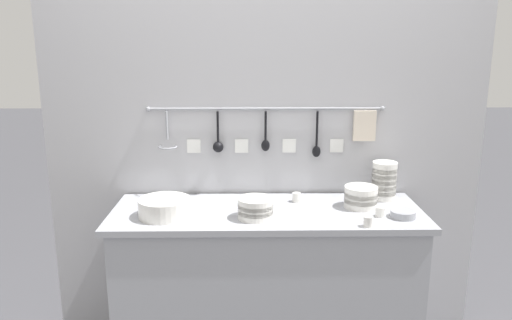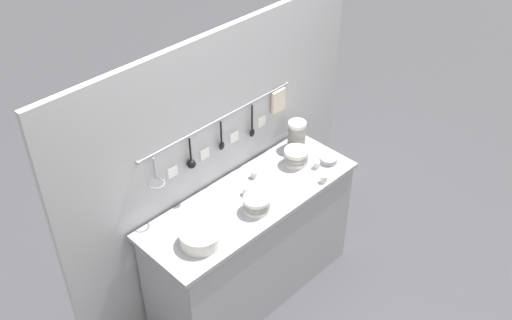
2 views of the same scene
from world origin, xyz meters
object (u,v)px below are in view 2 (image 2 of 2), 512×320
at_px(steel_mixing_bowl, 329,160).
at_px(cup_edge_far, 324,179).
at_px(cup_beside_plates, 246,191).
at_px(bowl_stack_tall_left, 297,134).
at_px(plate_stack, 201,237).
at_px(cup_edge_near, 254,174).
at_px(cup_back_right, 317,164).
at_px(bowl_stack_wide_centre, 257,204).
at_px(bowl_stack_short_front, 296,156).

height_order(steel_mixing_bowl, cup_edge_far, cup_edge_far).
bearing_deg(cup_edge_far, cup_beside_plates, 148.12).
height_order(bowl_stack_tall_left, cup_beside_plates, bowl_stack_tall_left).
distance_m(bowl_stack_tall_left, plate_stack, 1.11).
bearing_deg(bowl_stack_tall_left, cup_edge_near, -175.26).
xyz_separation_m(bowl_stack_tall_left, cup_edge_near, (-0.45, -0.04, -0.07)).
bearing_deg(cup_back_right, bowl_stack_wide_centre, -178.87).
height_order(bowl_stack_short_front, bowl_stack_tall_left, bowl_stack_tall_left).
relative_size(steel_mixing_bowl, cup_beside_plates, 2.49).
distance_m(plate_stack, cup_back_right, 1.00).
xyz_separation_m(bowl_stack_wide_centre, cup_back_right, (0.58, 0.01, -0.02)).
height_order(cup_edge_near, cup_beside_plates, same).
bearing_deg(bowl_stack_short_front, plate_stack, -173.03).
bearing_deg(cup_edge_near, steel_mixing_bowl, -26.65).
distance_m(cup_edge_far, cup_edge_near, 0.45).
height_order(cup_back_right, cup_edge_near, same).
distance_m(steel_mixing_bowl, cup_edge_far, 0.22).
bearing_deg(bowl_stack_wide_centre, plate_stack, 176.04).
bearing_deg(cup_edge_far, cup_edge_near, 128.92).
height_order(plate_stack, cup_beside_plates, plate_stack).
height_order(plate_stack, cup_edge_near, plate_stack).
distance_m(steel_mixing_bowl, cup_back_right, 0.10).
xyz_separation_m(plate_stack, steel_mixing_bowl, (1.10, -0.03, -0.03)).
height_order(bowl_stack_tall_left, cup_edge_near, bowl_stack_tall_left).
bearing_deg(cup_edge_far, bowl_stack_wide_centre, 166.67).
bearing_deg(bowl_stack_tall_left, cup_edge_far, -113.52).
bearing_deg(cup_edge_near, plate_stack, -162.16).
distance_m(cup_back_right, cup_edge_near, 0.43).
height_order(bowl_stack_tall_left, plate_stack, bowl_stack_tall_left).
height_order(bowl_stack_short_front, cup_edge_near, bowl_stack_short_front).
height_order(bowl_stack_short_front, steel_mixing_bowl, bowl_stack_short_front).
relative_size(bowl_stack_wide_centre, cup_edge_far, 3.49).
bearing_deg(steel_mixing_bowl, cup_back_right, 172.04).
bearing_deg(bowl_stack_short_front, bowl_stack_wide_centre, -164.44).
bearing_deg(bowl_stack_wide_centre, cup_back_right, 1.13).
bearing_deg(cup_edge_far, plate_stack, 170.93).
bearing_deg(bowl_stack_short_front, cup_edge_near, 163.78).
height_order(cup_back_right, cup_beside_plates, same).
xyz_separation_m(cup_edge_far, cup_beside_plates, (-0.43, 0.27, 0.00)).
distance_m(cup_back_right, cup_beside_plates, 0.53).
bearing_deg(cup_edge_near, cup_beside_plates, -151.53).
distance_m(bowl_stack_short_front, bowl_stack_wide_centre, 0.54).
distance_m(steel_mixing_bowl, cup_edge_near, 0.53).
bearing_deg(cup_back_right, bowl_stack_tall_left, 72.01).
xyz_separation_m(cup_back_right, cup_edge_near, (-0.37, 0.22, 0.00)).
xyz_separation_m(bowl_stack_wide_centre, plate_stack, (-0.42, 0.03, -0.01)).
distance_m(steel_mixing_bowl, cup_beside_plates, 0.64).
bearing_deg(plate_stack, cup_beside_plates, 14.23).
height_order(bowl_stack_wide_centre, plate_stack, bowl_stack_wide_centre).
distance_m(bowl_stack_short_front, cup_beside_plates, 0.46).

